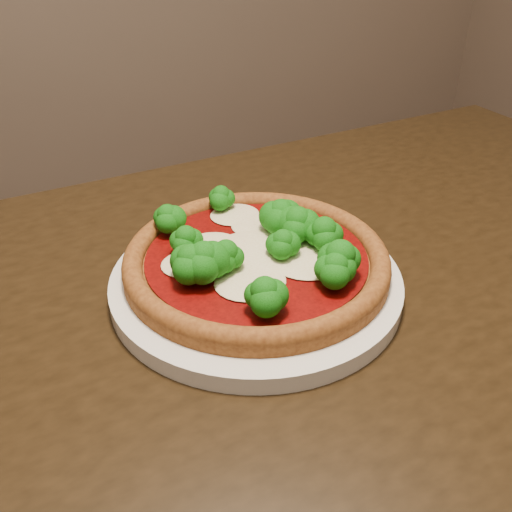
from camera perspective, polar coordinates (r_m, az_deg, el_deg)
name	(u,v)px	position (r m, az deg, el deg)	size (l,w,h in m)	color
dining_table	(258,403)	(0.59, 0.20, -14.52)	(1.38, 0.86, 0.75)	black
plate	(256,282)	(0.58, 0.00, -2.58)	(0.29, 0.29, 0.02)	silver
pizza	(259,255)	(0.57, 0.26, 0.13)	(0.27, 0.27, 0.06)	brown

